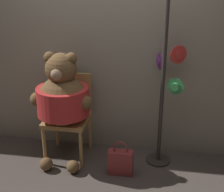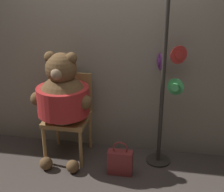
% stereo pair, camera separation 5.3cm
% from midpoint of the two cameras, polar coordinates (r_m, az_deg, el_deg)
% --- Properties ---
extents(ground_plane, '(14.00, 14.00, 0.00)m').
position_cam_midpoint_polar(ground_plane, '(3.47, -3.01, -14.67)').
color(ground_plane, '#4C423D').
extents(wall_back, '(8.00, 0.10, 2.67)m').
position_cam_midpoint_polar(wall_back, '(3.60, -0.68, 10.12)').
color(wall_back, gray).
rests_on(wall_back, ground_plane).
extents(chair, '(0.48, 0.49, 0.97)m').
position_cam_midpoint_polar(chair, '(3.68, -7.44, -2.83)').
color(chair, '#B2844C').
rests_on(chair, ground_plane).
extents(teddy_bear, '(0.69, 0.61, 1.29)m').
position_cam_midpoint_polar(teddy_bear, '(3.45, -8.55, -0.26)').
color(teddy_bear, brown).
rests_on(teddy_bear, ground_plane).
extents(hat_display_rack, '(0.37, 0.40, 1.86)m').
position_cam_midpoint_polar(hat_display_rack, '(3.42, 10.02, -0.15)').
color(hat_display_rack, '#332D28').
rests_on(hat_display_rack, ground_plane).
extents(handbag_on_ground, '(0.27, 0.12, 0.39)m').
position_cam_midpoint_polar(handbag_on_ground, '(3.45, 1.94, -11.94)').
color(handbag_on_ground, maroon).
rests_on(handbag_on_ground, ground_plane).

